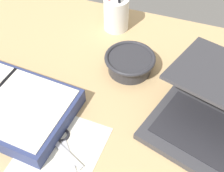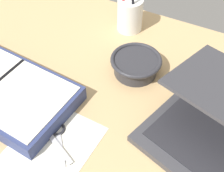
% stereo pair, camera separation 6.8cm
% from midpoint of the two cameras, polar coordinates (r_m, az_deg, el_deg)
% --- Properties ---
extents(desk_top, '(1.40, 1.00, 0.02)m').
position_cam_midpoint_polar(desk_top, '(0.79, -1.27, -7.04)').
color(desk_top, tan).
rests_on(desk_top, ground).
extents(bowl, '(0.14, 0.14, 0.05)m').
position_cam_midpoint_polar(bowl, '(0.88, 6.62, 3.84)').
color(bowl, '#2D2D33').
rests_on(bowl, desk_top).
extents(pen_cup, '(0.08, 0.08, 0.17)m').
position_cam_midpoint_polar(pen_cup, '(1.01, 5.24, 12.84)').
color(pen_cup, white).
rests_on(pen_cup, desk_top).
extents(scissors, '(0.12, 0.10, 0.01)m').
position_cam_midpoint_polar(scissors, '(0.76, -7.94, -9.05)').
color(scissors, '#B7B7BC').
rests_on(scissors, desk_top).
extents(paper_sheet_front, '(0.19, 0.30, 0.00)m').
position_cam_midpoint_polar(paper_sheet_front, '(0.73, -10.13, -13.26)').
color(paper_sheet_front, silver).
rests_on(paper_sheet_front, desk_top).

